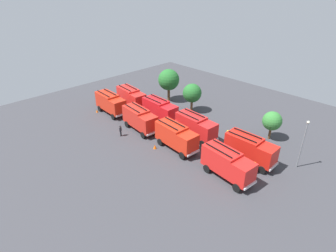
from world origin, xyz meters
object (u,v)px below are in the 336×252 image
firefighter_4 (146,102)px  tree_1 (192,93)px  fire_truck_7 (250,148)px  fire_truck_4 (131,97)px  traffic_cone_0 (231,144)px  tree_0 (169,80)px  traffic_cone_1 (155,147)px  fire_truck_5 (160,109)px  firefighter_1 (227,135)px  fire_truck_6 (196,126)px  firefighter_3 (139,95)px  fire_truck_2 (176,136)px  firefighter_2 (121,130)px  tree_2 (272,121)px  fire_truck_3 (227,163)px  fire_truck_1 (140,118)px  fire_truck_0 (110,103)px  firefighter_0 (254,167)px  traffic_cone_2 (97,111)px  lamppost (303,141)px

firefighter_4 → tree_1: tree_1 is taller
fire_truck_7 → firefighter_4: bearing=174.4°
fire_truck_4 → traffic_cone_0: size_ratio=12.79×
fire_truck_4 → firefighter_4: 3.09m
firefighter_4 → tree_1: 9.71m
tree_0 → traffic_cone_1: bearing=-50.6°
fire_truck_5 → firefighter_1: fire_truck_5 is taller
fire_truck_6 → tree_0: 16.29m
fire_truck_6 → firefighter_3: bearing=172.2°
firefighter_3 → fire_truck_4: bearing=86.3°
fire_truck_2 → fire_truck_6: bearing=93.9°
traffic_cone_1 → fire_truck_7: bearing=31.9°
traffic_cone_1 → firefighter_2: bearing=-168.1°
tree_0 → firefighter_4: bearing=-101.1°
firefighter_4 → tree_2: 24.39m
fire_truck_7 → traffic_cone_0: fire_truck_7 is taller
fire_truck_3 → firefighter_4: size_ratio=4.58×
fire_truck_1 → fire_truck_0: bearing=-176.6°
firefighter_0 → fire_truck_1: bearing=-39.4°
firefighter_0 → firefighter_1: (-7.35, 4.54, 0.01)m
firefighter_1 → tree_2: (4.30, 5.43, 2.09)m
firefighter_3 → fire_truck_1: bearing=109.6°
fire_truck_0 → traffic_cone_2: 3.40m
tree_2 → fire_truck_5: bearing=-154.7°
fire_truck_0 → traffic_cone_0: 23.60m
tree_1 → traffic_cone_0: bearing=-22.2°
fire_truck_1 → lamppost: (22.99, 8.64, 1.92)m
fire_truck_7 → lamppost: bearing=33.2°
fire_truck_3 → firefighter_1: bearing=129.8°
fire_truck_0 → firefighter_1: bearing=21.4°
fire_truck_7 → traffic_cone_1: 13.75m
tree_2 → fire_truck_7: bearing=-82.2°
fire_truck_7 → tree_0: bearing=161.6°
traffic_cone_1 → fire_truck_3: bearing=10.3°
fire_truck_3 → fire_truck_5: (-18.00, 4.99, 0.00)m
lamppost → fire_truck_6: bearing=-165.0°
fire_truck_2 → tree_2: bearing=60.2°
fire_truck_4 → firefighter_3: 3.91m
fire_truck_2 → tree_2: tree_2 is taller
firefighter_2 → firefighter_3: 15.29m
fire_truck_1 → fire_truck_4: 9.92m
fire_truck_2 → fire_truck_6: size_ratio=1.00×
fire_truck_1 → fire_truck_4: same height
fire_truck_1 → firefighter_0: 19.92m
fire_truck_0 → lamppost: bearing=17.2°
fire_truck_1 → fire_truck_2: bearing=6.3°
fire_truck_6 → tree_0: size_ratio=1.09×
fire_truck_4 → firefighter_0: 28.40m
fire_truck_3 → fire_truck_7: size_ratio=1.02×
fire_truck_2 → firefighter_3: size_ratio=4.01×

